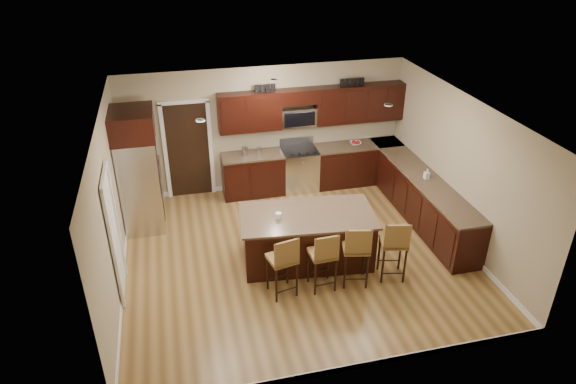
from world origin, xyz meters
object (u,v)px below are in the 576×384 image
object	(u,v)px
stool_left	(284,260)
island	(307,239)
range	(299,169)
stool_extra	(395,243)
refrigerator	(138,169)
stool_right	(357,249)
stool_mid	(324,255)

from	to	relation	value
stool_left	island	bearing A→B (deg)	42.32
range	stool_extra	xyz separation A→B (m)	(0.68, -3.47, 0.23)
stool_left	refrigerator	size ratio (longest dim) A/B	0.47
range	refrigerator	world-z (taller)	refrigerator
refrigerator	stool_extra	distance (m)	4.83
range	stool_left	size ratio (longest dim) A/B	1.01
island	stool_left	world-z (taller)	stool_left
stool_right	stool_extra	size ratio (longest dim) A/B	1.00
island	refrigerator	xyz separation A→B (m)	(-2.75, 1.85, 0.77)
stool_left	stool_mid	world-z (taller)	stool_left
range	stool_extra	size ratio (longest dim) A/B	0.99
range	stool_left	distance (m)	3.67
stool_left	stool_mid	distance (m)	0.65
stool_left	stool_right	world-z (taller)	stool_right
island	stool_right	size ratio (longest dim) A/B	2.13
stool_left	stool_right	xyz separation A→B (m)	(1.19, -0.00, 0.01)
stool_mid	stool_extra	distance (m)	1.19
range	stool_mid	bearing A→B (deg)	-98.32
island	stool_right	distance (m)	1.06
stool_left	stool_right	bearing A→B (deg)	-11.88
refrigerator	range	bearing A→B (deg)	13.34
island	stool_right	world-z (taller)	stool_right
stool_left	stool_right	size ratio (longest dim) A/B	0.98
refrigerator	island	bearing A→B (deg)	-33.87
stool_extra	stool_left	bearing A→B (deg)	-167.50
stool_left	stool_extra	distance (m)	1.84
refrigerator	stool_extra	bearing A→B (deg)	-34.05
island	stool_left	distance (m)	1.07
range	refrigerator	xyz separation A→B (m)	(-3.30, -0.78, 0.73)
stool_left	stool_extra	size ratio (longest dim) A/B	0.98
stool_left	stool_right	distance (m)	1.19
island	stool_left	size ratio (longest dim) A/B	2.17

